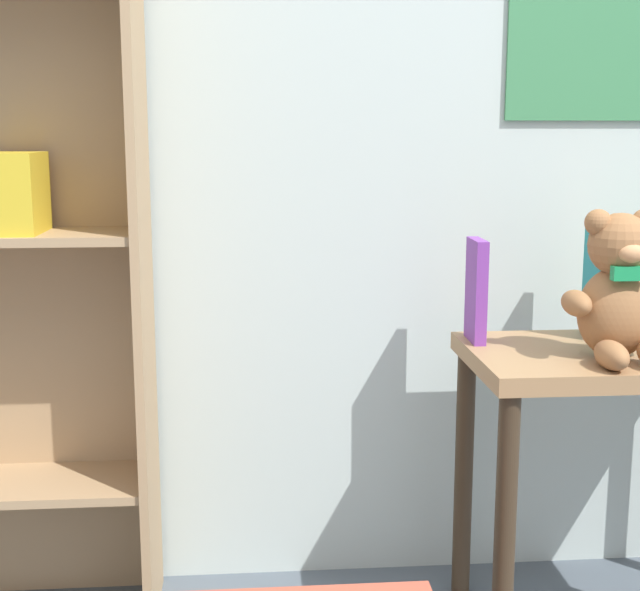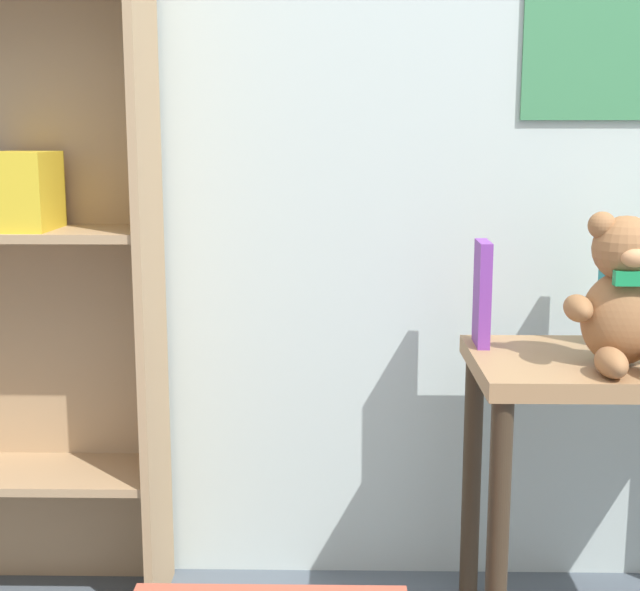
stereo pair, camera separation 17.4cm
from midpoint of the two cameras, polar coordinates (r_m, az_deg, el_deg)
name	(u,v)px [view 2 (the right image)]	position (r m, az deg, el deg)	size (l,w,h in m)	color
wall_back	(480,20)	(2.02, 12.73, 16.86)	(4.80, 0.07, 2.50)	silver
display_table	(623,412)	(1.86, 21.44, -7.01)	(0.59, 0.37, 0.59)	#9E754C
teddy_bear	(624,297)	(1.73, 21.67, -0.13)	(0.22, 0.20, 0.28)	#99663D
book_standing_purple	(482,293)	(1.83, 13.04, 0.11)	(0.02, 0.10, 0.21)	purple
book_standing_teal	(612,285)	(1.92, 20.67, 0.64)	(0.02, 0.12, 0.24)	teal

